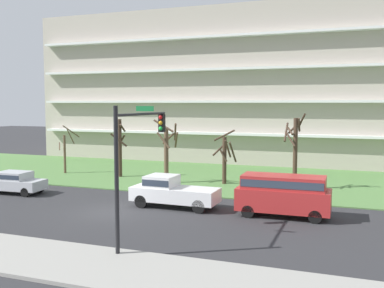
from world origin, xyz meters
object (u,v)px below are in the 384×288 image
at_px(tree_far_right, 295,149).
at_px(pickup_white_center_right, 171,191).
at_px(tree_left, 120,147).
at_px(van_red_center_left, 283,192).
at_px(tree_far_left, 66,151).
at_px(tree_center, 167,150).
at_px(tree_right, 225,157).
at_px(traffic_signal_mast, 135,151).
at_px(sedan_silver_near_left, 14,181).

height_order(tree_far_right, pickup_white_center_right, tree_far_right).
height_order(tree_left, van_red_center_left, tree_left).
bearing_deg(van_red_center_left, tree_far_left, -23.60).
bearing_deg(tree_center, tree_right, 16.20).
height_order(tree_far_left, tree_left, tree_left).
relative_size(tree_far_left, tree_right, 1.04).
xyz_separation_m(tree_far_right, traffic_signal_mast, (-4.97, -15.69, 1.21)).
distance_m(sedan_silver_near_left, pickup_white_center_right, 12.16).
distance_m(tree_left, van_red_center_left, 17.73).
xyz_separation_m(tree_far_left, tree_right, (15.06, -0.15, 0.07)).
height_order(sedan_silver_near_left, pickup_white_center_right, pickup_white_center_right).
bearing_deg(tree_far_left, traffic_signal_mast, -46.22).
bearing_deg(tree_far_left, tree_far_right, -1.45).
bearing_deg(tree_left, van_red_center_left, -29.64).
bearing_deg(tree_far_right, tree_center, -174.71).
distance_m(tree_center, traffic_signal_mast, 15.64).
distance_m(tree_far_left, tree_far_right, 20.52).
height_order(tree_center, pickup_white_center_right, tree_center).
bearing_deg(tree_center, traffic_signal_mast, -71.81).
distance_m(van_red_center_left, traffic_signal_mast, 9.67).
relative_size(tree_far_right, traffic_signal_mast, 0.90).
xyz_separation_m(tree_far_right, sedan_silver_near_left, (-18.53, -8.24, -2.22)).
relative_size(tree_far_left, sedan_silver_near_left, 1.00).
relative_size(tree_left, sedan_silver_near_left, 1.13).
bearing_deg(traffic_signal_mast, tree_far_left, 133.78).
bearing_deg(tree_far_right, tree_far_left, 178.55).
height_order(pickup_white_center_right, traffic_signal_mast, traffic_signal_mast).
distance_m(tree_center, tree_far_right, 9.87).
relative_size(tree_left, tree_right, 1.17).
xyz_separation_m(tree_left, traffic_signal_mast, (9.93, -16.19, 1.65)).
xyz_separation_m(tree_far_left, tree_far_right, (20.49, -0.52, 0.94)).
distance_m(tree_far_left, tree_center, 10.78).
xyz_separation_m(tree_right, pickup_white_center_right, (-0.95, -8.60, -1.19)).
distance_m(pickup_white_center_right, traffic_signal_mast, 8.27).
relative_size(van_red_center_left, traffic_signal_mast, 0.83).
distance_m(tree_left, traffic_signal_mast, 19.06).
height_order(tree_left, pickup_white_center_right, tree_left).
bearing_deg(tree_right, tree_left, 179.15).
distance_m(tree_right, traffic_signal_mast, 16.20).
distance_m(tree_far_left, tree_left, 5.62).
height_order(tree_right, traffic_signal_mast, traffic_signal_mast).
distance_m(tree_left, tree_right, 9.47).
distance_m(tree_center, pickup_white_center_right, 8.27).
xyz_separation_m(sedan_silver_near_left, pickup_white_center_right, (12.16, 0.00, 0.14)).
bearing_deg(tree_far_left, tree_center, -7.62).
bearing_deg(traffic_signal_mast, tree_right, 91.66).
bearing_deg(tree_center, tree_far_left, 172.38).
bearing_deg(sedan_silver_near_left, tree_far_right, -158.94).
bearing_deg(sedan_silver_near_left, tree_center, -142.84).
relative_size(sedan_silver_near_left, traffic_signal_mast, 0.71).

